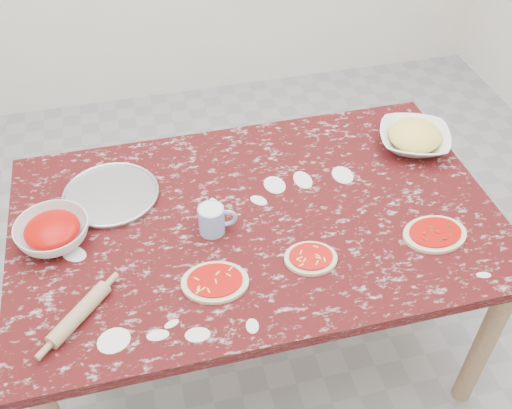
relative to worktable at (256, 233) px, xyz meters
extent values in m
plane|color=gray|center=(0.00, 0.00, -0.67)|extent=(4.00, 4.00, 0.00)
cube|color=#3D0D0E|center=(0.00, 0.00, 0.06)|extent=(1.60, 1.00, 0.04)
cube|color=tan|center=(0.00, 0.00, 0.00)|extent=(1.50, 0.90, 0.08)
cylinder|color=tan|center=(0.72, -0.42, -0.31)|extent=(0.07, 0.07, 0.71)
cylinder|color=tan|center=(-0.72, 0.42, -0.31)|extent=(0.07, 0.07, 0.71)
cylinder|color=tan|center=(0.72, 0.42, -0.31)|extent=(0.07, 0.07, 0.71)
cylinder|color=#B2B2B7|center=(-0.46, 0.21, 0.09)|extent=(0.40, 0.40, 0.01)
imported|color=white|center=(-0.65, 0.04, 0.12)|extent=(0.29, 0.29, 0.07)
imported|color=white|center=(0.67, 0.22, 0.11)|extent=(0.34, 0.34, 0.06)
cylinder|color=#85A8E3|center=(-0.15, -0.03, 0.13)|extent=(0.08, 0.08, 0.10)
torus|color=#85A8E3|center=(-0.11, -0.04, 0.13)|extent=(0.07, 0.02, 0.07)
cylinder|color=silver|center=(-0.15, -0.03, 0.17)|extent=(0.07, 0.07, 0.01)
ellipsoid|color=beige|center=(-0.19, -0.25, 0.09)|extent=(0.22, 0.19, 0.01)
ellipsoid|color=red|center=(-0.19, -0.25, 0.10)|extent=(0.18, 0.15, 0.00)
ellipsoid|color=beige|center=(0.12, -0.23, 0.09)|extent=(0.18, 0.16, 0.01)
ellipsoid|color=red|center=(0.12, -0.23, 0.10)|extent=(0.15, 0.13, 0.00)
ellipsoid|color=beige|center=(0.53, -0.23, 0.09)|extent=(0.21, 0.16, 0.01)
ellipsoid|color=red|center=(0.53, -0.23, 0.10)|extent=(0.18, 0.14, 0.00)
cylinder|color=tan|center=(-0.58, -0.28, 0.11)|extent=(0.19, 0.19, 0.04)
camera|label=1|loc=(-0.34, -1.35, 1.44)|focal=41.07mm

